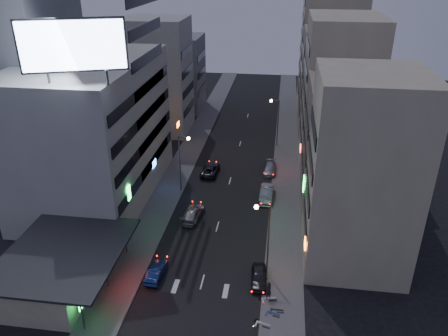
% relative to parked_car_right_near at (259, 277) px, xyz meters
% --- Properties ---
extents(ground, '(180.00, 180.00, 0.00)m').
position_rel_parked_car_right_near_xyz_m(ground, '(-5.60, -4.73, -0.68)').
color(ground, black).
rests_on(ground, ground).
extents(sidewalk_left, '(4.00, 120.00, 0.12)m').
position_rel_parked_car_right_near_xyz_m(sidewalk_left, '(-13.60, 25.27, -0.62)').
color(sidewalk_left, '#4C4C4F').
rests_on(sidewalk_left, ground).
extents(sidewalk_right, '(4.00, 120.00, 0.12)m').
position_rel_parked_car_right_near_xyz_m(sidewalk_right, '(2.40, 25.27, -0.62)').
color(sidewalk_right, '#4C4C4F').
rests_on(sidewalk_right, ground).
extents(food_court, '(11.00, 13.00, 3.88)m').
position_rel_parked_car_right_near_xyz_m(food_court, '(-19.50, -2.73, 1.30)').
color(food_court, '#BDB094').
rests_on(food_court, ground).
extents(white_building, '(14.00, 24.00, 18.00)m').
position_rel_parked_car_right_near_xyz_m(white_building, '(-22.60, 15.27, 8.32)').
color(white_building, '#A9A9A4').
rests_on(white_building, ground).
extents(grey_tower, '(10.00, 14.00, 34.00)m').
position_rel_parked_car_right_near_xyz_m(grey_tower, '(-31.60, 18.27, 16.32)').
color(grey_tower, gray).
rests_on(grey_tower, ground).
extents(shophouse_near, '(10.00, 11.00, 20.00)m').
position_rel_parked_car_right_near_xyz_m(shophouse_near, '(9.40, 5.77, 9.32)').
color(shophouse_near, '#BDB094').
rests_on(shophouse_near, ground).
extents(shophouse_mid, '(11.00, 12.00, 16.00)m').
position_rel_parked_car_right_near_xyz_m(shophouse_mid, '(9.90, 17.27, 7.32)').
color(shophouse_mid, gray).
rests_on(shophouse_mid, ground).
extents(shophouse_far, '(10.00, 14.00, 22.00)m').
position_rel_parked_car_right_near_xyz_m(shophouse_far, '(9.40, 30.27, 10.32)').
color(shophouse_far, '#BDB094').
rests_on(shophouse_far, ground).
extents(far_left_a, '(11.00, 10.00, 20.00)m').
position_rel_parked_car_right_near_xyz_m(far_left_a, '(-21.10, 40.27, 9.32)').
color(far_left_a, '#A9A9A4').
rests_on(far_left_a, ground).
extents(far_left_b, '(12.00, 10.00, 15.00)m').
position_rel_parked_car_right_near_xyz_m(far_left_b, '(-21.60, 53.27, 6.82)').
color(far_left_b, gray).
rests_on(far_left_b, ground).
extents(far_right_a, '(11.00, 12.00, 18.00)m').
position_rel_parked_car_right_near_xyz_m(far_right_a, '(9.90, 45.27, 8.32)').
color(far_right_a, gray).
rests_on(far_right_a, ground).
extents(far_right_b, '(12.00, 12.00, 24.00)m').
position_rel_parked_car_right_near_xyz_m(far_right_b, '(10.40, 59.27, 11.32)').
color(far_right_b, '#BDB094').
rests_on(far_right_b, ground).
extents(billboard, '(9.52, 3.75, 6.20)m').
position_rel_parked_car_right_near_xyz_m(billboard, '(-18.59, 5.25, 20.98)').
color(billboard, '#595B60').
rests_on(billboard, white_building).
extents(street_lamp_right_near, '(1.60, 0.44, 8.02)m').
position_rel_parked_car_right_near_xyz_m(street_lamp_right_near, '(0.30, 1.27, 4.68)').
color(street_lamp_right_near, '#595B60').
rests_on(street_lamp_right_near, sidewalk_right).
extents(street_lamp_left, '(1.60, 0.44, 8.02)m').
position_rel_parked_car_right_near_xyz_m(street_lamp_left, '(-11.50, 17.27, 4.68)').
color(street_lamp_left, '#595B60').
rests_on(street_lamp_left, sidewalk_left).
extents(street_lamp_right_far, '(1.60, 0.44, 8.02)m').
position_rel_parked_car_right_near_xyz_m(street_lamp_right_far, '(0.30, 35.27, 4.68)').
color(street_lamp_right_far, '#595B60').
rests_on(street_lamp_right_far, sidewalk_right).
extents(parked_car_right_near, '(1.87, 4.10, 1.36)m').
position_rel_parked_car_right_near_xyz_m(parked_car_right_near, '(0.00, 0.00, 0.00)').
color(parked_car_right_near, '#27282D').
rests_on(parked_car_right_near, ground).
extents(parked_car_right_mid, '(1.87, 4.91, 1.60)m').
position_rel_parked_car_right_near_xyz_m(parked_car_right_mid, '(-0.12, 16.79, 0.12)').
color(parked_car_right_mid, '#A0A1A8').
rests_on(parked_car_right_mid, ground).
extents(parked_car_left, '(2.49, 5.11, 1.40)m').
position_rel_parked_car_right_near_xyz_m(parked_car_left, '(-8.82, 23.16, 0.02)').
color(parked_car_left, '#222227').
rests_on(parked_car_left, ground).
extents(parked_car_right_far, '(1.92, 4.53, 1.30)m').
position_rel_parked_car_right_near_xyz_m(parked_car_right_far, '(0.00, 24.77, -0.03)').
color(parked_car_right_far, '#94989B').
rests_on(parked_car_right_far, ground).
extents(road_car_blue, '(1.55, 4.01, 1.30)m').
position_rel_parked_car_right_near_xyz_m(road_car_blue, '(-10.33, -0.61, -0.03)').
color(road_car_blue, navy).
rests_on(road_car_blue, ground).
extents(road_car_silver, '(2.56, 5.21, 1.46)m').
position_rel_parked_car_right_near_xyz_m(road_car_silver, '(-8.91, 10.72, 0.05)').
color(road_car_silver, '#9EA2A6').
rests_on(road_car_silver, ground).
extents(person, '(0.82, 0.81, 1.91)m').
position_rel_parked_car_right_near_xyz_m(person, '(0.99, -2.26, 0.39)').
color(person, black).
rests_on(person, sidewalk_right).
extents(scooter_black_a, '(0.90, 1.74, 1.01)m').
position_rel_parked_car_right_near_xyz_m(scooter_black_a, '(1.22, -7.29, -0.06)').
color(scooter_black_a, black).
rests_on(scooter_black_a, sidewalk_right).
extents(scooter_silver_a, '(1.16, 2.06, 1.20)m').
position_rel_parked_car_right_near_xyz_m(scooter_silver_a, '(1.44, -5.58, 0.04)').
color(scooter_silver_a, gray).
rests_on(scooter_silver_a, sidewalk_right).
extents(scooter_blue, '(1.12, 1.93, 1.12)m').
position_rel_parked_car_right_near_xyz_m(scooter_blue, '(2.25, -4.21, -0.00)').
color(scooter_blue, navy).
rests_on(scooter_blue, sidewalk_right).
extents(scooter_black_b, '(0.64, 1.84, 1.12)m').
position_rel_parked_car_right_near_xyz_m(scooter_black_b, '(2.53, -3.57, -0.00)').
color(scooter_black_b, black).
rests_on(scooter_black_b, sidewalk_right).
extents(scooter_silver_b, '(1.18, 2.15, 1.25)m').
position_rel_parked_car_right_near_xyz_m(scooter_silver_b, '(1.72, -1.99, 0.06)').
color(scooter_silver_b, '#B6B9BE').
rests_on(scooter_silver_b, sidewalk_right).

